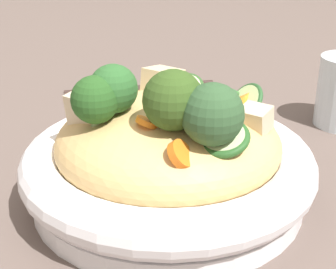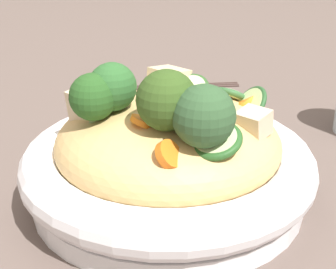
% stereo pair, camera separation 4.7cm
% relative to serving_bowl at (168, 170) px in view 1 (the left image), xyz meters
% --- Properties ---
extents(ground_plane, '(3.00, 3.00, 0.00)m').
position_rel_serving_bowl_xyz_m(ground_plane, '(0.00, 0.00, -0.03)').
color(ground_plane, brown).
extents(serving_bowl, '(0.28, 0.28, 0.06)m').
position_rel_serving_bowl_xyz_m(serving_bowl, '(0.00, 0.00, 0.00)').
color(serving_bowl, white).
rests_on(serving_bowl, ground_plane).
extents(noodle_heap, '(0.21, 0.21, 0.09)m').
position_rel_serving_bowl_xyz_m(noodle_heap, '(0.00, 0.00, 0.03)').
color(noodle_heap, tan).
rests_on(noodle_heap, serving_bowl).
extents(broccoli_florets, '(0.07, 0.16, 0.07)m').
position_rel_serving_bowl_xyz_m(broccoli_florets, '(0.04, 0.01, 0.08)').
color(broccoli_florets, '#A3BC6E').
rests_on(broccoli_florets, serving_bowl).
extents(carrot_coins, '(0.18, 0.15, 0.03)m').
position_rel_serving_bowl_xyz_m(carrot_coins, '(-0.01, 0.01, 0.06)').
color(carrot_coins, orange).
rests_on(carrot_coins, serving_bowl).
extents(zucchini_slices, '(0.15, 0.11, 0.04)m').
position_rel_serving_bowl_xyz_m(zucchini_slices, '(-0.03, 0.04, 0.06)').
color(zucchini_slices, beige).
rests_on(zucchini_slices, serving_bowl).
extents(chicken_chunks, '(0.12, 0.18, 0.04)m').
position_rel_serving_bowl_xyz_m(chicken_chunks, '(-0.01, -0.02, 0.07)').
color(chicken_chunks, beige).
rests_on(chicken_chunks, serving_bowl).
extents(chopsticks_pair, '(0.15, 0.21, 0.01)m').
position_rel_serving_bowl_xyz_m(chopsticks_pair, '(-0.29, -0.16, -0.03)').
color(chopsticks_pair, black).
rests_on(chopsticks_pair, ground_plane).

